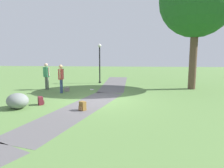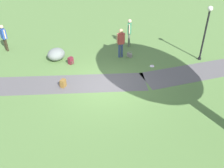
{
  "view_description": "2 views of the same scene",
  "coord_description": "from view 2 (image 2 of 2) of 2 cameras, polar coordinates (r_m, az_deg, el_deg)",
  "views": [
    {
      "loc": [
        11.2,
        1.33,
        2.63
      ],
      "look_at": [
        -0.99,
        0.51,
        0.72
      ],
      "focal_mm": 34.93,
      "sensor_mm": 36.0,
      "label": 1
    },
    {
      "loc": [
        3.11,
        9.59,
        6.61
      ],
      "look_at": [
        0.31,
        1.73,
        1.2
      ],
      "focal_mm": 39.14,
      "sensor_mm": 36.0,
      "label": 2
    }
  ],
  "objects": [
    {
      "name": "ground_plane",
      "position": [
        12.05,
        -1.4,
        -0.32
      ],
      "size": [
        48.0,
        48.0,
        0.0
      ],
      "primitive_type": "plane",
      "color": "#597F41"
    },
    {
      "name": "footpath_segment_near",
      "position": [
        14.51,
        22.31,
        3.22
      ],
      "size": [
        8.05,
        1.93,
        0.01
      ],
      "color": "#5C595B",
      "rests_on": "ground"
    },
    {
      "name": "lamp_post",
      "position": [
        14.64,
        21.13,
        12.21
      ],
      "size": [
        0.28,
        0.28,
        3.12
      ],
      "color": "black",
      "rests_on": "ground"
    },
    {
      "name": "frisbee_on_grass",
      "position": [
        13.9,
        9.33,
        4.14
      ],
      "size": [
        0.25,
        0.25,
        0.02
      ],
      "color": "white",
      "rests_on": "ground"
    },
    {
      "name": "footpath_segment_mid",
      "position": [
        12.37,
        -10.7,
        0.03
      ],
      "size": [
        8.16,
        3.84,
        0.01
      ],
      "color": "#5C595B",
      "rests_on": "ground"
    },
    {
      "name": "spare_backpack_on_lawn",
      "position": [
        12.08,
        -11.39,
        0.15
      ],
      "size": [
        0.35,
        0.35,
        0.4
      ],
      "color": "brown",
      "rests_on": "ground"
    },
    {
      "name": "man_near_boulder",
      "position": [
        15.87,
        4.07,
        12.32
      ],
      "size": [
        0.37,
        0.48,
        1.78
      ],
      "color": "slate",
      "rests_on": "ground"
    },
    {
      "name": "backpack_by_boulder",
      "position": [
        14.09,
        -9.59,
        5.38
      ],
      "size": [
        0.34,
        0.35,
        0.4
      ],
      "color": "maroon",
      "rests_on": "ground"
    },
    {
      "name": "lawn_boulder",
      "position": [
        14.66,
        -12.9,
        6.8
      ],
      "size": [
        1.44,
        1.44,
        0.69
      ],
      "color": "gray",
      "rests_on": "ground"
    },
    {
      "name": "passerby_on_path",
      "position": [
        16.57,
        -23.95,
        10.18
      ],
      "size": [
        0.38,
        0.47,
        1.66
      ],
      "color": "#2D2719",
      "rests_on": "ground"
    },
    {
      "name": "woman_with_handbag",
      "position": [
        14.35,
        2.07,
        10.01
      ],
      "size": [
        0.52,
        0.24,
        1.75
      ],
      "color": "#354772",
      "rests_on": "ground"
    },
    {
      "name": "handbag_on_grass",
      "position": [
        14.73,
        4.12,
        6.81
      ],
      "size": [
        0.37,
        0.37,
        0.31
      ],
      "color": "gray",
      "rests_on": "ground"
    }
  ]
}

